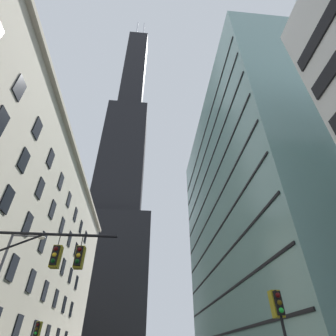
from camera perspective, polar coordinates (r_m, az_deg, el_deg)
name	(u,v)px	position (r m, az deg, el deg)	size (l,w,h in m)	color
dark_skyscraper	(120,185)	(118.90, -10.66, -3.81)	(29.00, 29.00, 222.07)	black
glass_office_midrise	(265,208)	(45.29, 20.77, -8.30)	(18.26, 40.56, 42.66)	gray
traffic_signal_mast	(33,272)	(14.15, -27.81, -19.68)	(6.21, 0.63, 6.75)	black
traffic_light_near_right	(279,310)	(13.09, 23.32, -26.96)	(0.40, 0.63, 3.90)	black
traffic_light_far_left	(37,333)	(25.98, -27.11, -29.75)	(0.40, 0.63, 3.86)	black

